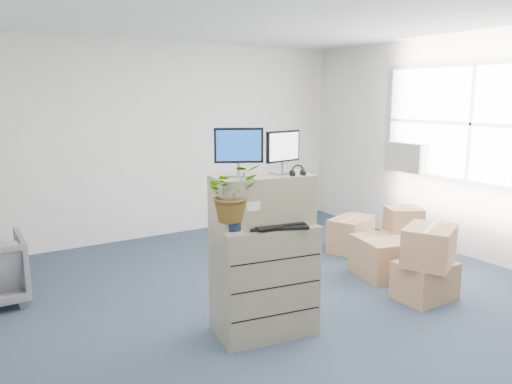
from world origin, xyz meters
The scene contains 18 objects.
ground centered at (0.00, 0.00, 0.00)m, with size 7.00×7.00×0.00m, color #222F3E.
wall_back centered at (0.00, 3.51, 1.40)m, with size 6.00×0.02×2.80m, color silver.
wall_right centered at (3.01, 0.00, 1.40)m, with size 0.02×7.00×2.80m, color silver.
window centered at (2.96, 0.50, 1.70)m, with size 0.07×2.72×1.52m.
ac_unit centered at (2.87, 1.40, 1.20)m, with size 0.24×0.60×0.40m, color silver.
filing_cabinet_lower centered at (-0.37, 0.09, 0.49)m, with size 0.84×0.51×0.98m, color gray.
filing_cabinet_upper centered at (-0.36, 0.14, 1.18)m, with size 0.84×0.42×0.42m, color gray.
monitor_left centered at (-0.56, 0.18, 1.62)m, with size 0.37×0.23×0.40m.
monitor_right centered at (-0.17, 0.11, 1.60)m, with size 0.37×0.17×0.37m.
headphones centered at (-0.13, -0.05, 1.43)m, with size 0.12×0.12×0.01m, color black.
keyboard centered at (-0.33, -0.06, 0.99)m, with size 0.49×0.20×0.03m, color black.
mouse centered at (-0.01, -0.03, 0.99)m, with size 0.09×0.06×0.03m, color silver.
water_bottle centered at (-0.25, 0.16, 1.09)m, with size 0.06×0.06×0.23m, color gray.
phone_dock centered at (-0.40, 0.13, 1.02)m, with size 0.06×0.05×0.12m.
external_drive centered at (-0.01, 0.12, 1.01)m, with size 0.21×0.15×0.06m, color black.
tissue_box centered at (0.01, 0.12, 1.08)m, with size 0.22×0.11×0.08m, color #396EC3.
potted_plant centered at (-0.71, 0.04, 1.23)m, with size 0.43×0.48×0.45m.
cardboard_boxes centered at (1.69, 0.50, 0.29)m, with size 1.30×2.28×0.77m.
Camera 1 is at (-2.60, -3.35, 2.06)m, focal length 35.00 mm.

